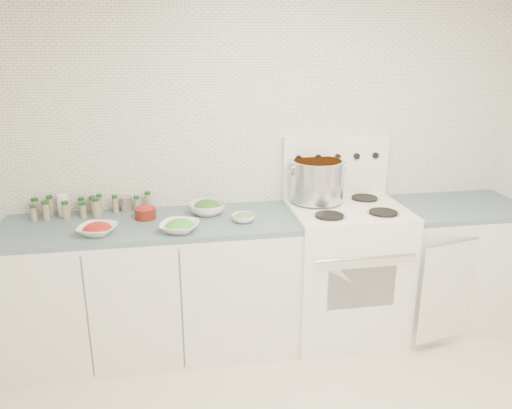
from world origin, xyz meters
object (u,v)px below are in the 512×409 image
(stock_pot, at_px, (317,179))
(bowl_snowpea, at_px, (180,226))
(stove, at_px, (344,266))
(bowl_tomato, at_px, (98,229))

(stock_pot, xyz_separation_m, bowl_snowpea, (-0.94, -0.33, -0.16))
(stove, distance_m, bowl_tomato, 1.66)
(stock_pot, bearing_deg, bowl_tomato, -168.46)
(stove, relative_size, stock_pot, 3.54)
(bowl_snowpea, bearing_deg, stock_pot, 19.19)
(stove, height_order, bowl_snowpea, stove)
(stove, distance_m, bowl_snowpea, 1.21)
(stove, height_order, stock_pot, stove)
(stove, bearing_deg, stock_pot, 140.30)
(stove, xyz_separation_m, stock_pot, (-0.17, 0.14, 0.60))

